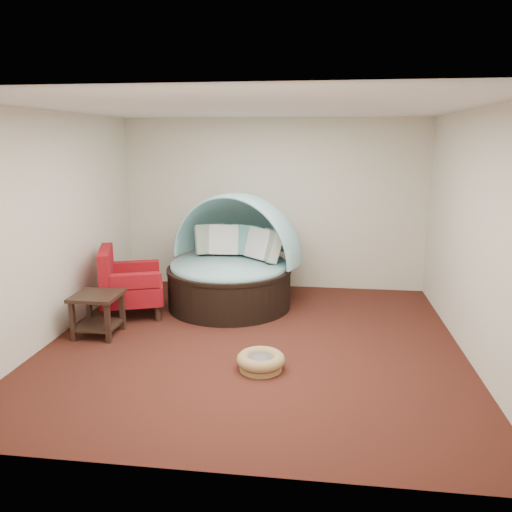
# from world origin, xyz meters

# --- Properties ---
(floor) EXTENTS (5.00, 5.00, 0.00)m
(floor) POSITION_xyz_m (0.00, 0.00, 0.00)
(floor) COLOR #461B14
(floor) RESTS_ON ground
(wall_back) EXTENTS (5.00, 0.00, 5.00)m
(wall_back) POSITION_xyz_m (0.00, 2.50, 1.40)
(wall_back) COLOR beige
(wall_back) RESTS_ON floor
(wall_front) EXTENTS (5.00, 0.00, 5.00)m
(wall_front) POSITION_xyz_m (0.00, -2.50, 1.40)
(wall_front) COLOR beige
(wall_front) RESTS_ON floor
(wall_left) EXTENTS (0.00, 5.00, 5.00)m
(wall_left) POSITION_xyz_m (-2.50, 0.00, 1.40)
(wall_left) COLOR beige
(wall_left) RESTS_ON floor
(wall_right) EXTENTS (0.00, 5.00, 5.00)m
(wall_right) POSITION_xyz_m (2.50, 0.00, 1.40)
(wall_right) COLOR beige
(wall_right) RESTS_ON floor
(ceiling) EXTENTS (5.00, 5.00, 0.00)m
(ceiling) POSITION_xyz_m (0.00, 0.00, 2.80)
(ceiling) COLOR white
(ceiling) RESTS_ON wall_back
(canopy_daybed) EXTENTS (2.40, 2.36, 1.69)m
(canopy_daybed) POSITION_xyz_m (-0.50, 1.44, 0.78)
(canopy_daybed) COLOR black
(canopy_daybed) RESTS_ON floor
(pet_basket) EXTENTS (0.63, 0.63, 0.18)m
(pet_basket) POSITION_xyz_m (0.18, -0.73, 0.10)
(pet_basket) COLOR olive
(pet_basket) RESTS_ON floor
(red_armchair) EXTENTS (1.08, 1.08, 0.99)m
(red_armchair) POSITION_xyz_m (-1.91, 0.77, 0.46)
(red_armchair) COLOR black
(red_armchair) RESTS_ON floor
(side_table) EXTENTS (0.57, 0.57, 0.55)m
(side_table) POSITION_xyz_m (-2.00, -0.01, 0.35)
(side_table) COLOR black
(side_table) RESTS_ON floor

